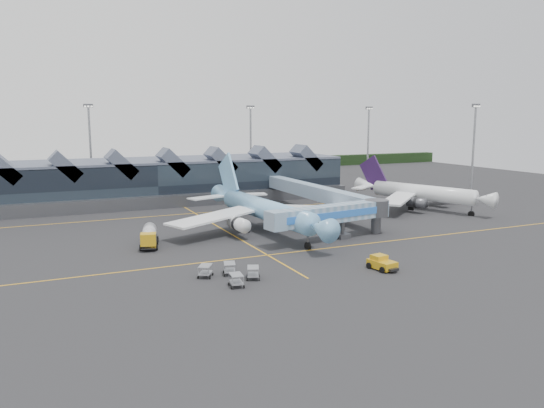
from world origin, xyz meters
name	(u,v)px	position (x,y,z in m)	size (l,w,h in m)	color
ground	(246,243)	(0.00, 0.00, 0.00)	(260.00, 260.00, 0.00)	#242426
taxi_stripes	(225,230)	(0.00, 10.00, 0.01)	(120.00, 60.00, 0.01)	gold
tree_line_far	(127,168)	(0.00, 110.00, 2.00)	(260.00, 4.00, 4.00)	black
terminal	(149,180)	(-5.07, 47.35, 4.88)	(90.00, 22.25, 12.52)	black
light_masts	(233,142)	(21.00, 62.80, 12.49)	(132.40, 42.56, 22.45)	gray
main_airliner	(262,209)	(5.88, 7.36, 3.73)	(34.33, 39.55, 12.70)	#74AAEB
regional_jet	(418,192)	(44.42, 14.15, 3.47)	(27.63, 30.91, 10.93)	white
jet_bridge	(338,214)	(14.06, -3.61, 4.04)	(23.05, 6.66, 5.68)	#6890AE
fuel_truck	(149,235)	(-13.85, 4.31, 1.63)	(3.97, 8.73, 2.91)	black
pushback_tug	(382,263)	(10.31, -20.35, 0.79)	(2.98, 4.21, 1.75)	#C89412
baggage_carts	(231,272)	(-8.44, -16.41, 0.82)	(7.10, 7.34, 1.47)	#9D9FA5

